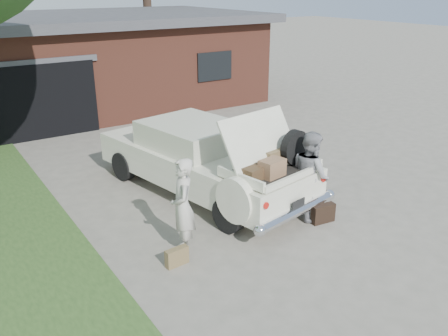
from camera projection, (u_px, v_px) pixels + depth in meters
ground at (242, 232)px, 8.85m from camera, size 90.00×90.00×0.00m
house at (85, 60)px, 17.65m from camera, size 12.80×7.80×3.30m
sedan at (204, 158)px, 10.34m from camera, size 2.98×5.59×2.06m
woman_left at (183, 207)px, 7.94m from camera, size 0.62×0.73×1.70m
woman_right at (310, 175)px, 9.20m from camera, size 0.87×1.00×1.75m
suitcase_left at (177, 257)px, 7.78m from camera, size 0.41×0.16×0.31m
suitcase_right at (323, 214)px, 9.17m from camera, size 0.50×0.21×0.37m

